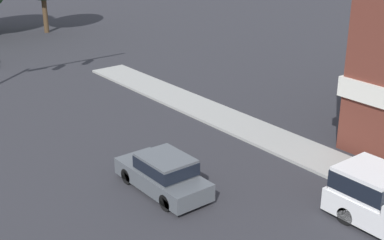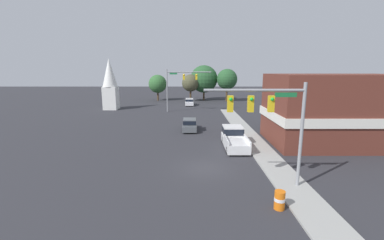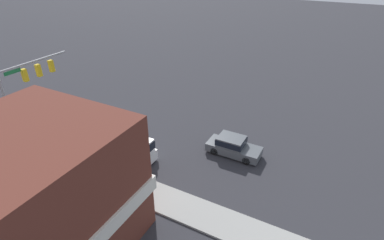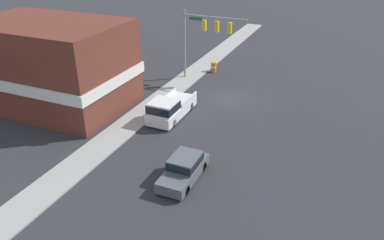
% 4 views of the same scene
% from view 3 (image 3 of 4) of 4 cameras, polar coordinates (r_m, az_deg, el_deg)
% --- Properties ---
extents(ground_plane, '(200.00, 200.00, 0.00)m').
position_cam_3_polar(ground_plane, '(30.31, -17.12, -0.71)').
color(ground_plane, '#2D2D33').
extents(sidewalk_curb, '(2.40, 60.00, 0.14)m').
position_cam_3_polar(sidewalk_curb, '(27.29, -25.32, -5.82)').
color(sidewalk_curb, '#9E9E99').
rests_on(sidewalk_curb, ground).
extents(near_signal_assembly, '(6.53, 0.49, 7.07)m').
position_cam_3_polar(near_signal_assembly, '(28.53, -28.88, 6.50)').
color(near_signal_assembly, gray).
rests_on(near_signal_assembly, ground).
extents(car_lead, '(1.78, 4.38, 1.56)m').
position_cam_3_polar(car_lead, '(24.56, 7.76, -4.87)').
color(car_lead, black).
rests_on(car_lead, ground).
extents(pickup_truck_parked, '(2.14, 5.52, 1.96)m').
position_cam_3_polar(pickup_truck_parked, '(24.19, -12.31, -5.50)').
color(pickup_truck_parked, black).
rests_on(pickup_truck_parked, ground).
extents(construction_barrel, '(0.62, 0.62, 1.10)m').
position_cam_3_polar(construction_barrel, '(32.52, -29.81, -0.27)').
color(construction_barrel, orange).
rests_on(construction_barrel, ground).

